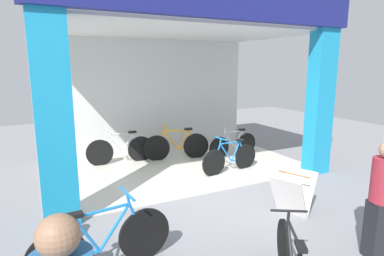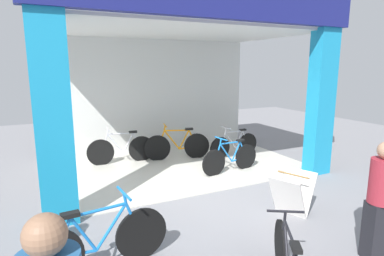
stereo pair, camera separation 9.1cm
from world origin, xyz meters
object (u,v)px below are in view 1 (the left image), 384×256
Objects in this scene: bicycle_parked_1 at (103,243)px; sandwich_board_sign at (293,194)px; bicycle_inside_2 at (177,146)px; bicycle_inside_1 at (233,145)px; pedestrian_0 at (383,200)px; bicycle_inside_0 at (121,149)px; bicycle_inside_3 at (230,158)px.

bicycle_parked_1 is 3.20m from sandwich_board_sign.
bicycle_inside_2 is 0.98× the size of bicycle_parked_1.
bicycle_inside_1 is 3.53m from sandwich_board_sign.
sandwich_board_sign is 0.56× the size of pedestrian_0.
sandwich_board_sign is at bearing 2.78° from bicycle_parked_1.
bicycle_inside_0 is 1.47m from bicycle_inside_2.
bicycle_inside_1 is at bearing 52.91° from bicycle_inside_3.
bicycle_parked_1 is (-3.45, -2.45, 0.04)m from bicycle_inside_3.
bicycle_inside_3 is at bearing 87.27° from pedestrian_0.
bicycle_inside_3 is 3.79m from pedestrian_0.
bicycle_inside_0 is 1.09× the size of bicycle_inside_1.
bicycle_inside_1 is 1.58m from bicycle_inside_2.
pedestrian_0 is (1.95, -5.60, 0.43)m from bicycle_inside_0.
sandwich_board_sign is (3.20, 0.16, -0.03)m from bicycle_parked_1.
bicycle_inside_3 is (2.13, -1.85, -0.03)m from bicycle_inside_0.
bicycle_parked_1 is at bearing -177.22° from sandwich_board_sign.
bicycle_inside_1 is at bearing 78.40° from pedestrian_0.
bicycle_inside_2 is at bearing -12.73° from bicycle_inside_0.
pedestrian_0 reaches higher than bicycle_inside_3.
bicycle_parked_1 reaches higher than bicycle_inside_3.
bicycle_inside_0 is at bearing 109.20° from pedestrian_0.
bicycle_inside_2 is (1.43, -0.32, 0.01)m from bicycle_inside_0.
bicycle_inside_2 is 1.09× the size of bicycle_inside_3.
bicycle_parked_1 is (-4.26, -3.52, 0.04)m from bicycle_inside_1.
pedestrian_0 is (-0.18, -3.75, 0.46)m from bicycle_inside_3.
bicycle_inside_1 is at bearing -16.55° from bicycle_inside_2.
sandwich_board_sign is (0.45, -3.82, -0.03)m from bicycle_inside_2.
bicycle_inside_0 is 1.09× the size of pedestrian_0.
pedestrian_0 is at bearing -70.80° from bicycle_inside_0.
bicycle_inside_0 is 1.00× the size of bicycle_inside_2.
pedestrian_0 reaches higher than bicycle_parked_1.
bicycle_parked_1 is 1.99× the size of sandwich_board_sign.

